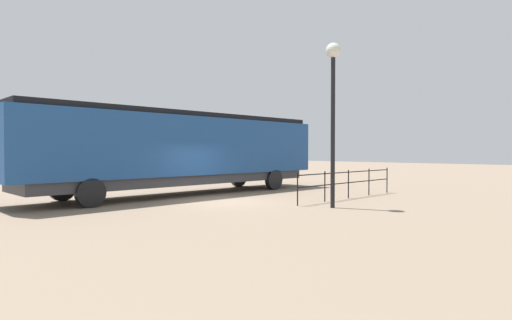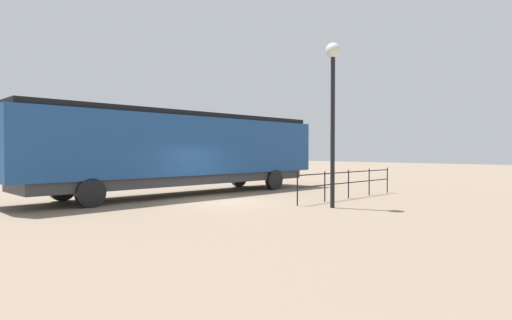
{
  "view_description": "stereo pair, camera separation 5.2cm",
  "coord_description": "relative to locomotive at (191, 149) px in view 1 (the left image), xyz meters",
  "views": [
    {
      "loc": [
        13.04,
        -11.09,
        2.1
      ],
      "look_at": [
        0.25,
        1.68,
        1.71
      ],
      "focal_mm": 28.92,
      "sensor_mm": 36.0,
      "label": 1
    },
    {
      "loc": [
        13.07,
        -11.05,
        2.1
      ],
      "look_at": [
        0.25,
        1.68,
        1.71
      ],
      "focal_mm": 28.92,
      "sensor_mm": 36.0,
      "label": 2
    }
  ],
  "objects": [
    {
      "name": "lamp_post",
      "position": [
        7.82,
        0.74,
        2.18
      ],
      "size": [
        0.54,
        0.54,
        6.08
      ],
      "color": "black",
      "rests_on": "ground_plane"
    },
    {
      "name": "ground_plane",
      "position": [
        3.55,
        -0.94,
        -2.22
      ],
      "size": [
        120.0,
        120.0,
        0.0
      ],
      "primitive_type": "plane",
      "color": "#84705B"
    },
    {
      "name": "platform_fence",
      "position": [
        6.56,
        3.8,
        -1.41
      ],
      "size": [
        0.05,
        7.17,
        1.27
      ],
      "color": "black",
      "rests_on": "ground_plane"
    },
    {
      "name": "locomotive",
      "position": [
        0.0,
        0.0,
        0.0
      ],
      "size": [
        3.16,
        15.74,
        3.93
      ],
      "color": "navy",
      "rests_on": "ground_plane"
    }
  ]
}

